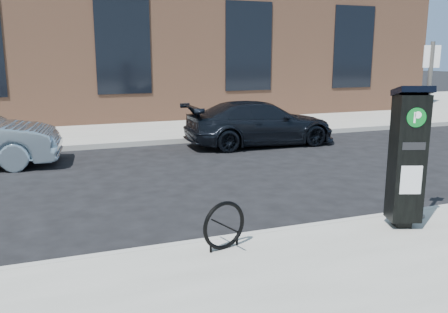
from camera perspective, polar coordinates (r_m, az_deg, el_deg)
name	(u,v)px	position (r m, az deg, el deg)	size (l,w,h in m)	color
ground	(260,241)	(7.07, 4.40, -10.10)	(120.00, 120.00, 0.00)	black
sidewalk_far	(119,119)	(20.28, -12.56, 4.48)	(60.00, 12.00, 0.15)	gray
curb_near	(261,237)	(7.03, 4.48, -9.59)	(60.00, 0.12, 0.16)	#9E9B93
curb_far	(148,143)	(14.45, -9.12, 1.63)	(60.00, 0.12, 0.16)	#9E9B93
building	(105,22)	(23.13, -14.15, 15.43)	(28.00, 10.05, 8.25)	#976144
parking_kiosk	(407,156)	(7.40, 21.20, 0.07)	(0.60, 0.56, 2.11)	black
sign_pole	(425,133)	(7.89, 23.02, 2.61)	(0.23, 0.22, 2.72)	#4B4742
bike_rack	(224,226)	(6.30, 0.02, -8.32)	(0.65, 0.23, 0.66)	black
car_dark	(260,123)	(14.30, 4.36, 4.02)	(1.86, 4.57, 1.32)	black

